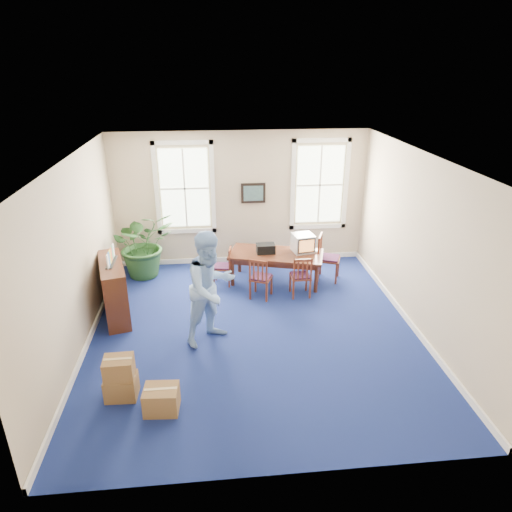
{
  "coord_description": "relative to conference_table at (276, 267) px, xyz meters",
  "views": [
    {
      "loc": [
        -0.7,
        -7.24,
        4.64
      ],
      "look_at": [
        0.1,
        0.6,
        1.25
      ],
      "focal_mm": 32.0,
      "sensor_mm": 36.0,
      "label": 1
    }
  ],
  "objects": [
    {
      "name": "chair_near_left",
      "position": [
        -0.42,
        -0.7,
        0.11
      ],
      "size": [
        0.55,
        0.55,
        0.93
      ],
      "primitive_type": null,
      "rotation": [
        0.0,
        0.0,
        2.72
      ],
      "color": "maroon",
      "rests_on": "ground"
    },
    {
      "name": "floor",
      "position": [
        -0.7,
        -1.99,
        -0.35
      ],
      "size": [
        6.5,
        6.5,
        0.0
      ],
      "primitive_type": "plane",
      "color": "navy",
      "rests_on": "ground"
    },
    {
      "name": "window_right",
      "position": [
        1.2,
        1.24,
        1.55
      ],
      "size": [
        1.4,
        0.12,
        2.2
      ],
      "primitive_type": null,
      "color": "white",
      "rests_on": "ground"
    },
    {
      "name": "chair_near_right",
      "position": [
        0.42,
        -0.7,
        0.11
      ],
      "size": [
        0.42,
        0.42,
        0.92
      ],
      "primitive_type": null,
      "rotation": [
        0.0,
        0.0,
        3.16
      ],
      "color": "maroon",
      "rests_on": "ground"
    },
    {
      "name": "window_left",
      "position": [
        -2.0,
        1.24,
        1.55
      ],
      "size": [
        1.4,
        0.12,
        2.2
      ],
      "primitive_type": null,
      "color": "white",
      "rests_on": "ground"
    },
    {
      "name": "potted_plant",
      "position": [
        -2.97,
        0.67,
        0.43
      ],
      "size": [
        1.76,
        1.66,
        1.55
      ],
      "primitive_type": "imported",
      "rotation": [
        0.0,
        0.0,
        0.39
      ],
      "color": "#214A1E",
      "rests_on": "ground"
    },
    {
      "name": "wall_front",
      "position": [
        -0.7,
        -5.24,
        1.25
      ],
      "size": [
        6.5,
        0.0,
        6.5
      ],
      "primitive_type": "plane",
      "rotation": [
        -1.57,
        0.0,
        0.0
      ],
      "color": "tan",
      "rests_on": "ground"
    },
    {
      "name": "game_console",
      "position": [
        0.88,
        -0.0,
        0.37
      ],
      "size": [
        0.17,
        0.2,
        0.04
      ],
      "primitive_type": "cube",
      "rotation": [
        0.0,
        0.0,
        -0.23
      ],
      "color": "white",
      "rests_on": "conference_table"
    },
    {
      "name": "wall_back",
      "position": [
        -0.7,
        1.26,
        1.25
      ],
      "size": [
        6.5,
        0.0,
        6.5
      ],
      "primitive_type": "plane",
      "rotation": [
        1.57,
        0.0,
        0.0
      ],
      "color": "tan",
      "rests_on": "ground"
    },
    {
      "name": "wall_picture",
      "position": [
        -0.4,
        1.21,
        1.4
      ],
      "size": [
        0.58,
        0.06,
        0.48
      ],
      "primitive_type": null,
      "color": "black",
      "rests_on": "ground"
    },
    {
      "name": "cardboard_boxes",
      "position": [
        -2.66,
        -3.52,
        0.0
      ],
      "size": [
        1.27,
        1.27,
        0.71
      ],
      "primitive_type": null,
      "rotation": [
        0.0,
        0.0,
        -0.02
      ],
      "color": "brown",
      "rests_on": "ground"
    },
    {
      "name": "man",
      "position": [
        -1.46,
        -2.19,
        0.68
      ],
      "size": [
        1.27,
        1.23,
        2.06
      ],
      "primitive_type": "imported",
      "rotation": [
        0.0,
        0.0,
        0.66
      ],
      "color": "#88B4EA",
      "rests_on": "ground"
    },
    {
      "name": "baseboard_back",
      "position": [
        -0.7,
        1.23,
        -0.29
      ],
      "size": [
        6.0,
        0.04,
        0.12
      ],
      "primitive_type": "cube",
      "color": "white",
      "rests_on": "ground"
    },
    {
      "name": "wall_left",
      "position": [
        -3.7,
        -1.99,
        1.25
      ],
      "size": [
        0.0,
        6.5,
        6.5
      ],
      "primitive_type": "plane",
      "rotation": [
        1.57,
        0.0,
        1.57
      ],
      "color": "tan",
      "rests_on": "ground"
    },
    {
      "name": "equipment_bag",
      "position": [
        -0.23,
        0.05,
        0.45
      ],
      "size": [
        0.41,
        0.28,
        0.2
      ],
      "primitive_type": "cube",
      "rotation": [
        0.0,
        0.0,
        0.03
      ],
      "color": "black",
      "rests_on": "conference_table"
    },
    {
      "name": "credenza",
      "position": [
        -3.34,
        -1.15,
        0.23
      ],
      "size": [
        0.77,
        1.53,
        1.15
      ],
      "primitive_type": "cube",
      "rotation": [
        0.0,
        0.0,
        0.25
      ],
      "color": "#4A2315",
      "rests_on": "ground"
    },
    {
      "name": "wall_right",
      "position": [
        2.3,
        -1.99,
        1.25
      ],
      "size": [
        0.0,
        6.5,
        6.5
      ],
      "primitive_type": "plane",
      "rotation": [
        1.57,
        0.0,
        -1.57
      ],
      "color": "tan",
      "rests_on": "ground"
    },
    {
      "name": "ceiling",
      "position": [
        -0.7,
        -1.99,
        2.85
      ],
      "size": [
        6.5,
        6.5,
        0.0
      ],
      "primitive_type": "plane",
      "rotation": [
        3.14,
        0.0,
        0.0
      ],
      "color": "white",
      "rests_on": "ground"
    },
    {
      "name": "baseboard_left",
      "position": [
        -3.67,
        -1.99,
        -0.29
      ],
      "size": [
        0.04,
        6.5,
        0.12
      ],
      "primitive_type": "cube",
      "color": "white",
      "rests_on": "ground"
    },
    {
      "name": "brochure_rack",
      "position": [
        -3.31,
        -1.15,
        0.95
      ],
      "size": [
        0.31,
        0.67,
        0.29
      ],
      "primitive_type": null,
      "rotation": [
        0.0,
        0.0,
        0.3
      ],
      "color": "#99999E",
      "rests_on": "credenza"
    },
    {
      "name": "chair_end_left",
      "position": [
        -1.21,
        -0.0,
        0.08
      ],
      "size": [
        0.44,
        0.44,
        0.86
      ],
      "primitive_type": null,
      "rotation": [
        0.0,
        0.0,
        -1.73
      ],
      "color": "maroon",
      "rests_on": "ground"
    },
    {
      "name": "baseboard_right",
      "position": [
        2.27,
        -1.99,
        -0.29
      ],
      "size": [
        0.04,
        6.5,
        0.12
      ],
      "primitive_type": "cube",
      "color": "white",
      "rests_on": "ground"
    },
    {
      "name": "crt_tv",
      "position": [
        0.6,
        0.05,
        0.55
      ],
      "size": [
        0.52,
        0.55,
        0.4
      ],
      "primitive_type": null,
      "rotation": [
        0.0,
        0.0,
        0.18
      ],
      "color": "#B7B7BC",
      "rests_on": "conference_table"
    },
    {
      "name": "chair_end_right",
      "position": [
        1.21,
        0.0,
        0.18
      ],
      "size": [
        0.62,
        0.62,
        1.06
      ],
      "primitive_type": null,
      "rotation": [
        0.0,
        0.0,
        1.19
      ],
      "color": "maroon",
      "rests_on": "ground"
    },
    {
      "name": "conference_table",
      "position": [
        0.0,
        0.0,
        0.0
      ],
      "size": [
        2.22,
        1.46,
        0.7
      ],
      "primitive_type": null,
      "rotation": [
        0.0,
        0.0,
        -0.28
      ],
      "color": "#4A2315",
      "rests_on": "ground"
    }
  ]
}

